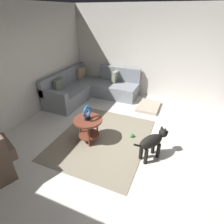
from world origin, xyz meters
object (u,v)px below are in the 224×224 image
object	(u,v)px
torus_sculpture	(87,112)
side_table	(88,124)
dog_bed_mat	(149,107)
dog	(153,142)
sectional_couch	(90,89)
dog_toy_ball	(132,135)

from	to	relation	value
torus_sculpture	side_table	bearing A→B (deg)	93.58
dog_bed_mat	dog	distance (m)	2.07
dog_bed_mat	torus_sculpture	bearing A→B (deg)	156.45
dog	side_table	bearing A→B (deg)	-144.73
torus_sculpture	sectional_couch	bearing A→B (deg)	28.05
side_table	dog_toy_ball	xyz separation A→B (m)	(0.46, -0.83, -0.37)
sectional_couch	side_table	bearing A→B (deg)	-151.95
side_table	sectional_couch	bearing A→B (deg)	28.05
torus_sculpture	dog_toy_ball	world-z (taller)	torus_sculpture
torus_sculpture	dog	xyz separation A→B (m)	(0.01, -1.36, -0.33)
torus_sculpture	dog_bed_mat	bearing A→B (deg)	-23.55
torus_sculpture	dog	size ratio (longest dim) A/B	0.45
torus_sculpture	dog_bed_mat	world-z (taller)	torus_sculpture
torus_sculpture	dog_toy_ball	size ratio (longest dim) A/B	3.35
torus_sculpture	dog_bed_mat	size ratio (longest dim) A/B	0.41
torus_sculpture	dog_bed_mat	distance (m)	2.27
dog_toy_ball	dog_bed_mat	bearing A→B (deg)	-1.44
dog_bed_mat	dog_toy_ball	world-z (taller)	dog_toy_ball
side_table	dog_toy_ball	world-z (taller)	side_table
sectional_couch	dog	world-z (taller)	sectional_couch
torus_sculpture	dog	bearing A→B (deg)	-89.77
sectional_couch	dog	bearing A→B (deg)	-129.49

